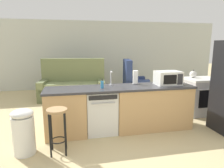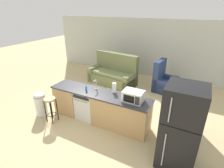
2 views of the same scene
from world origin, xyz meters
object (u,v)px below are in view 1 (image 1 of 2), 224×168
object	(u,v)px
stove_range	(200,96)
microwave	(168,78)
bar_stool	(57,122)
couch	(73,86)
soap_bottle	(102,84)
kettle	(193,74)
paper_towel_roll	(135,77)
trash_bin	(23,131)
armchair	(133,84)
dishwasher	(101,111)

from	to	relation	value
stove_range	microwave	distance (m)	1.45
bar_stool	couch	xyz separation A→B (m)	(0.30, 3.30, -0.14)
soap_bottle	kettle	size ratio (longest dim) A/B	0.86
kettle	paper_towel_roll	bearing A→B (deg)	-164.25
kettle	trash_bin	xyz separation A→B (m)	(-3.76, -1.25, -0.61)
kettle	stove_range	bearing A→B (deg)	-38.19
paper_towel_roll	stove_range	bearing A→B (deg)	10.50
stove_range	armchair	bearing A→B (deg)	113.94
trash_bin	bar_stool	bearing A→B (deg)	-10.32
trash_bin	armchair	world-z (taller)	armchair
dishwasher	soap_bottle	xyz separation A→B (m)	(0.02, -0.05, 0.55)
paper_towel_roll	microwave	bearing A→B (deg)	-18.41
microwave	soap_bottle	xyz separation A→B (m)	(-1.38, -0.05, -0.07)
kettle	bar_stool	world-z (taller)	kettle
soap_bottle	dishwasher	bearing A→B (deg)	113.45
trash_bin	couch	xyz separation A→B (m)	(0.83, 3.20, 0.02)
dishwasher	soap_bottle	size ratio (longest dim) A/B	4.77
kettle	armchair	size ratio (longest dim) A/B	0.17
soap_bottle	couch	distance (m)	2.79
dishwasher	stove_range	size ratio (longest dim) A/B	0.93
dishwasher	bar_stool	xyz separation A→B (m)	(-0.79, -0.67, 0.11)
paper_towel_roll	kettle	world-z (taller)	paper_towel_roll
soap_bottle	kettle	distance (m)	2.52
stove_range	couch	size ratio (longest dim) A/B	0.43
dishwasher	paper_towel_roll	world-z (taller)	paper_towel_roll
trash_bin	armchair	bearing A→B (deg)	49.87
stove_range	armchair	xyz separation A→B (m)	(-1.03, 2.31, -0.10)
paper_towel_roll	bar_stool	world-z (taller)	paper_towel_roll
stove_range	trash_bin	bearing A→B (deg)	-164.08
soap_bottle	armchair	distance (m)	3.36
stove_range	trash_bin	world-z (taller)	stove_range
bar_stool	trash_bin	xyz separation A→B (m)	(-0.53, 0.10, -0.16)
soap_bottle	kettle	world-z (taller)	kettle
stove_range	couch	xyz separation A→B (m)	(-3.09, 2.08, -0.06)
dishwasher	kettle	size ratio (longest dim) A/B	4.10
kettle	armchair	bearing A→B (deg)	111.53
soap_bottle	couch	size ratio (longest dim) A/B	0.08
microwave	armchair	distance (m)	2.95
kettle	armchair	world-z (taller)	armchair
armchair	paper_towel_roll	bearing A→B (deg)	-106.86
couch	soap_bottle	bearing A→B (deg)	-79.14
paper_towel_roll	soap_bottle	distance (m)	0.79
trash_bin	couch	world-z (taller)	couch
couch	trash_bin	bearing A→B (deg)	-104.52
stove_range	kettle	world-z (taller)	kettle
trash_bin	stove_range	bearing A→B (deg)	15.92
soap_bottle	armchair	xyz separation A→B (m)	(1.55, 2.91, -0.62)
bar_stool	kettle	bearing A→B (deg)	22.65
kettle	microwave	bearing A→B (deg)	-146.68
dishwasher	bar_stool	world-z (taller)	dishwasher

